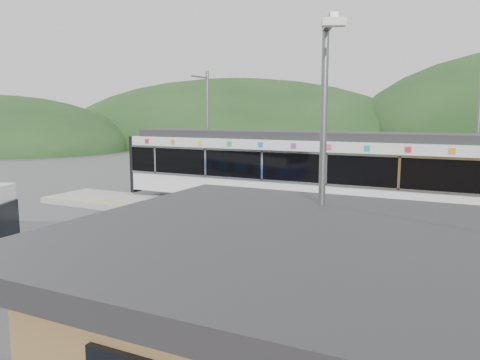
% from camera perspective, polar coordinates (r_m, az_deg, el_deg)
% --- Properties ---
extents(ground, '(120.00, 120.00, 0.00)m').
position_cam_1_polar(ground, '(17.08, 1.94, -7.49)').
color(ground, '#4C4C4F').
rests_on(ground, ground).
extents(hills, '(146.00, 149.00, 26.00)m').
position_cam_1_polar(hills, '(20.79, 24.14, -5.37)').
color(hills, '#1E3D19').
rests_on(hills, ground).
extents(platform, '(26.00, 3.20, 0.30)m').
position_cam_1_polar(platform, '(20.00, 5.87, -4.76)').
color(platform, '#9E9E99').
rests_on(platform, ground).
extents(yellow_line, '(26.00, 0.10, 0.01)m').
position_cam_1_polar(yellow_line, '(18.79, 4.48, -5.10)').
color(yellow_line, yellow).
rests_on(yellow_line, platform).
extents(train, '(20.44, 3.01, 3.74)m').
position_cam_1_polar(train, '(21.97, 10.31, 1.38)').
color(train, black).
rests_on(train, ground).
extents(catenary_mast_west, '(0.18, 1.80, 7.00)m').
position_cam_1_polar(catenary_mast_west, '(27.30, -4.00, 6.12)').
color(catenary_mast_west, slate).
rests_on(catenary_mast_west, ground).
extents(catenary_mast_east, '(0.18, 1.80, 7.00)m').
position_cam_1_polar(catenary_mast_east, '(23.56, 26.98, 4.95)').
color(catenary_mast_east, slate).
rests_on(catenary_mast_east, ground).
extents(station_shelter, '(9.20, 6.20, 3.00)m').
position_cam_1_polar(station_shelter, '(6.76, 17.70, -19.08)').
color(station_shelter, olive).
rests_on(station_shelter, ground).
extents(lamp_post, '(0.51, 1.13, 6.13)m').
position_cam_1_polar(lamp_post, '(8.21, 9.78, 1.42)').
color(lamp_post, slate).
rests_on(lamp_post, ground).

